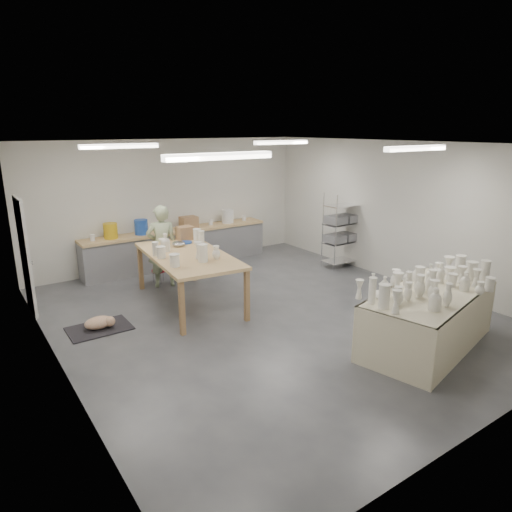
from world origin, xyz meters
TOP-DOWN VIEW (x-y plane):
  - room at (-0.11, 0.08)m, footprint 8.00×8.02m
  - back_counter at (-0.01, 3.68)m, footprint 4.60×0.60m
  - wire_shelf at (3.20, 1.40)m, footprint 0.88×0.48m
  - drying_table at (1.30, -2.37)m, footprint 2.67×1.73m
  - work_table at (-0.89, 1.37)m, footprint 1.58×2.75m
  - rug at (-2.69, 1.10)m, footprint 1.00×0.70m
  - cat at (-2.67, 1.09)m, footprint 0.56×0.48m
  - potter at (-0.91, 2.50)m, footprint 0.74×0.60m
  - red_stool at (-0.91, 2.77)m, footprint 0.40×0.40m

SIDE VIEW (x-z plane):
  - rug at x=-2.69m, z-range 0.00..0.02m
  - cat at x=-2.67m, z-range 0.02..0.22m
  - red_stool at x=-0.91m, z-range 0.11..0.39m
  - drying_table at x=1.30m, z-range -0.15..1.10m
  - back_counter at x=-0.01m, z-range -0.13..1.11m
  - potter at x=-0.91m, z-range 0.00..1.74m
  - wire_shelf at x=3.20m, z-range 0.02..1.82m
  - work_table at x=-0.89m, z-range 0.31..1.63m
  - room at x=-0.11m, z-range 0.56..3.56m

